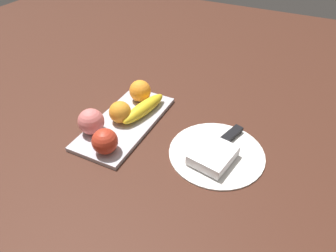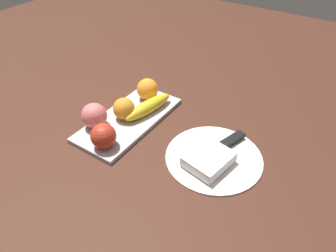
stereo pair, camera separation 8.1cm
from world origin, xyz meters
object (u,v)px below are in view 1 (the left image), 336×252
fruit_tray (125,122)px  apple (105,141)px  orange_near_apple (121,111)px  knife (227,138)px  folded_napkin (213,155)px  peach (91,121)px  orange_near_banana (140,91)px  banana (144,108)px  dinner_plate (217,153)px

fruit_tray → apple: bearing=12.3°
fruit_tray → orange_near_apple: (0.00, -0.01, 0.04)m
orange_near_apple → knife: bearing=101.1°
apple → folded_napkin: 0.27m
fruit_tray → peach: size_ratio=4.70×
orange_near_banana → peach: bearing=-11.3°
orange_near_apple → peach: size_ratio=0.89×
banana → orange_near_banana: 0.08m
peach → orange_near_banana: bearing=168.7°
knife → dinner_plate: bearing=7.8°
peach → folded_napkin: 0.34m
orange_near_banana → peach: 0.20m
fruit_tray → orange_near_apple: 0.04m
fruit_tray → orange_near_apple: size_ratio=5.29×
fruit_tray → orange_near_apple: orange_near_apple is taller
peach → dinner_plate: 0.34m
orange_near_apple → orange_near_banana: orange_near_banana is taller
fruit_tray → peach: bearing=-32.2°
fruit_tray → peach: 0.10m
banana → orange_near_banana: (-0.06, -0.05, 0.01)m
apple → orange_near_apple: (-0.13, -0.04, -0.00)m
banana → knife: bearing=-79.1°
peach → apple: bearing=58.7°
dinner_plate → peach: bearing=-76.3°
fruit_tray → orange_near_banana: size_ratio=4.99×
apple → orange_near_apple: 0.13m
apple → peach: 0.09m
orange_near_apple → knife: orange_near_apple is taller
apple → knife: apple is taller
orange_near_apple → dinner_plate: 0.29m
orange_near_banana → peach: size_ratio=0.94×
apple → knife: (-0.18, 0.26, -0.03)m
orange_near_apple → folded_napkin: size_ratio=0.57×
fruit_tray → folded_napkin: 0.28m
dinner_plate → folded_napkin: bearing=0.0°
orange_near_banana → peach: peach is taller
banana → orange_near_banana: size_ratio=2.61×
apple → dinner_plate: apple is taller
banana → peach: peach is taller
banana → folded_napkin: bearing=-98.6°
banana → knife: banana is taller
fruit_tray → apple: 0.14m
banana → knife: (-0.00, 0.26, -0.02)m
fruit_tray → knife: knife is taller
apple → banana: apple is taller
apple → orange_near_banana: size_ratio=0.99×
banana → dinner_plate: bearing=-92.0°
folded_napkin → peach: bearing=-81.5°
fruit_tray → apple: (0.13, 0.03, 0.04)m
dinner_plate → banana: bearing=-102.4°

